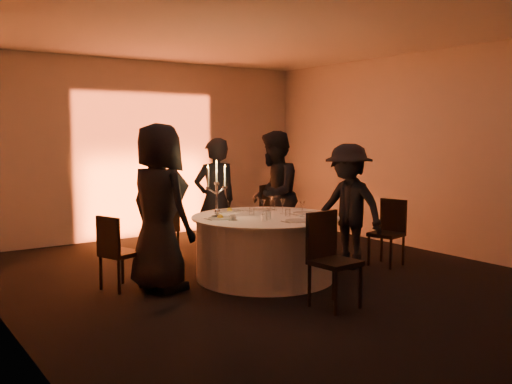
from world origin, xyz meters
TOP-DOWN VIEW (x-y plane):
  - floor at (0.00, 0.00)m, footprint 7.00×7.00m
  - ceiling at (0.00, 0.00)m, footprint 7.00×7.00m
  - wall_back at (0.00, 3.50)m, footprint 7.00×0.00m
  - wall_right at (3.00, 0.00)m, footprint 0.00×7.00m
  - uplighter_fixture at (0.00, 3.20)m, footprint 0.25×0.12m
  - banquet_table at (0.00, 0.00)m, footprint 1.80×1.80m
  - chair_left at (-1.71, 0.52)m, footprint 0.48×0.47m
  - chair_back_left at (-0.59, 1.59)m, footprint 0.52×0.52m
  - chair_back_right at (0.86, 1.34)m, footprint 0.61×0.61m
  - chair_right at (1.80, -0.37)m, footprint 0.46×0.46m
  - chair_front at (-0.12, -1.29)m, footprint 0.46×0.46m
  - guest_left at (-1.28, 0.27)m, footprint 0.78×1.03m
  - guest_back_left at (-0.06, 1.09)m, footprint 0.65×0.44m
  - guest_back_right at (0.80, 0.90)m, footprint 1.11×1.10m
  - guest_right at (1.21, -0.19)m, footprint 0.77×1.14m
  - plate_left at (-0.56, 0.14)m, footprint 0.36×0.28m
  - plate_back_left at (-0.15, 0.59)m, footprint 0.36×0.29m
  - plate_back_right at (0.24, 0.46)m, footprint 0.36×0.25m
  - plate_right at (0.52, -0.10)m, footprint 0.36×0.27m
  - plate_front at (0.06, -0.54)m, footprint 0.36×0.27m
  - coffee_cup at (-0.50, -0.05)m, footprint 0.11×0.11m
  - candelabra at (-0.55, 0.23)m, footprint 0.29×0.14m
  - wine_glass_a at (0.33, 0.34)m, footprint 0.07×0.07m
  - wine_glass_b at (0.28, 0.02)m, footprint 0.07×0.07m
  - wine_glass_c at (0.40, 0.35)m, footprint 0.07×0.07m
  - wine_glass_d at (0.04, 0.10)m, footprint 0.07×0.07m
  - wine_glass_e at (0.34, -0.29)m, footprint 0.07×0.07m
  - tumbler_a at (0.22, -0.16)m, footprint 0.07×0.07m
  - tumbler_b at (-0.07, 0.19)m, footprint 0.07×0.07m
  - tumbler_c at (-0.24, -0.32)m, footprint 0.07×0.07m
  - tumbler_d at (-0.12, -0.23)m, footprint 0.07×0.07m

SIDE VIEW (x-z plane):
  - floor at x=0.00m, z-range 0.00..0.00m
  - uplighter_fixture at x=0.00m, z-range 0.00..0.10m
  - banquet_table at x=0.00m, z-range 0.00..0.77m
  - chair_left at x=-1.71m, z-range 0.05..0.91m
  - chair_right at x=1.80m, z-range 0.05..0.94m
  - chair_back_left at x=-0.59m, z-range 0.06..0.99m
  - chair_front at x=-0.12m, z-range 0.06..1.04m
  - chair_back_right at x=0.86m, z-range 0.07..1.09m
  - plate_back_right at x=0.24m, z-range 0.77..0.78m
  - plate_right at x=0.52m, z-range 0.77..0.78m
  - plate_front at x=0.06m, z-range 0.77..0.78m
  - plate_back_left at x=-0.15m, z-range 0.74..0.83m
  - plate_left at x=-0.56m, z-range 0.74..0.83m
  - coffee_cup at x=-0.50m, z-range 0.77..0.83m
  - tumbler_a at x=0.22m, z-range 0.77..0.86m
  - tumbler_b at x=-0.07m, z-range 0.77..0.86m
  - tumbler_c at x=-0.24m, z-range 0.77..0.86m
  - tumbler_d at x=-0.12m, z-range 0.77..0.86m
  - guest_right at x=1.21m, z-range 0.00..1.64m
  - guest_back_left at x=-0.06m, z-range 0.00..1.71m
  - guest_back_right at x=0.80m, z-range 0.00..1.81m
  - wine_glass_a at x=0.33m, z-range 0.81..1.00m
  - wine_glass_b at x=0.28m, z-range 0.81..1.00m
  - wine_glass_c at x=0.40m, z-range 0.81..1.00m
  - wine_glass_d at x=0.04m, z-range 0.81..1.00m
  - wine_glass_e at x=0.34m, z-range 0.81..1.00m
  - guest_left at x=-1.28m, z-range 0.00..1.90m
  - candelabra at x=-0.55m, z-range 0.66..1.36m
  - wall_back at x=0.00m, z-range -2.00..5.00m
  - wall_right at x=3.00m, z-range -2.00..5.00m
  - ceiling at x=0.00m, z-range 3.00..3.00m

